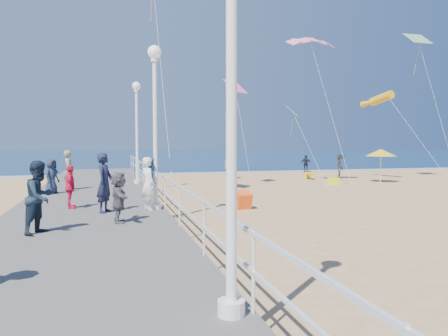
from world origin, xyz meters
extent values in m
plane|color=tan|center=(0.00, 0.00, 0.00)|extent=(160.00, 160.00, 0.00)
cube|color=#0C274A|center=(0.00, 65.00, 0.01)|extent=(160.00, 90.00, 0.05)
cube|color=silver|center=(0.00, 20.50, 0.03)|extent=(160.00, 1.20, 0.04)
cube|color=#66615D|center=(-7.50, 0.00, 0.20)|extent=(5.00, 44.00, 0.40)
cube|color=white|center=(-5.05, 0.00, 1.45)|extent=(0.05, 42.00, 0.06)
cube|color=white|center=(-5.05, 0.00, 0.95)|extent=(0.05, 42.00, 0.04)
cylinder|color=white|center=(-5.35, -9.00, 0.50)|extent=(0.36, 0.36, 0.20)
cylinder|color=white|center=(-5.35, -9.00, 2.85)|extent=(0.14, 0.14, 4.70)
cylinder|color=white|center=(-5.35, 0.00, 0.50)|extent=(0.36, 0.36, 0.20)
cylinder|color=white|center=(-5.35, 0.00, 2.85)|extent=(0.14, 0.14, 4.70)
sphere|color=white|center=(-5.35, 0.00, 5.50)|extent=(0.44, 0.44, 0.44)
cylinder|color=white|center=(-5.35, 9.00, 0.50)|extent=(0.36, 0.36, 0.20)
cylinder|color=white|center=(-5.35, 9.00, 2.85)|extent=(0.14, 0.14, 4.70)
sphere|color=white|center=(-5.35, 9.00, 5.50)|extent=(0.44, 0.44, 0.44)
imported|color=white|center=(-5.60, -0.12, 1.27)|extent=(0.59, 0.73, 1.73)
imported|color=#3382C2|center=(-5.45, 0.03, 1.68)|extent=(0.44, 0.50, 0.87)
imported|color=#161A31|center=(-6.96, -0.16, 1.34)|extent=(0.68, 0.81, 1.88)
imported|color=#E21C4A|center=(-8.08, 0.95, 1.13)|extent=(0.38, 0.86, 1.45)
imported|color=#1B283C|center=(-9.17, 5.47, 1.14)|extent=(0.79, 0.87, 1.48)
imported|color=#545459|center=(-6.58, -2.03, 1.10)|extent=(0.43, 1.31, 1.40)
imported|color=#827E59|center=(-8.59, 6.88, 1.31)|extent=(0.51, 0.71, 1.82)
imported|color=#182535|center=(-8.47, -2.97, 1.29)|extent=(1.02, 1.09, 1.78)
imported|color=slate|center=(9.14, 13.43, 0.84)|extent=(1.19, 1.24, 1.69)
imported|color=black|center=(9.29, 19.31, 0.73)|extent=(0.92, 0.73, 1.47)
imported|color=gray|center=(1.34, 14.85, 0.95)|extent=(0.94, 1.09, 1.89)
cube|color=red|center=(-1.78, 1.77, 0.30)|extent=(0.57, 0.73, 0.74)
cylinder|color=white|center=(9.84, 9.73, 0.90)|extent=(0.05, 0.05, 1.80)
cone|color=gold|center=(9.84, 9.73, 1.91)|extent=(1.90, 1.90, 0.45)
cube|color=#FFF51A|center=(6.50, 9.64, 0.20)|extent=(0.55, 0.55, 0.40)
cube|color=yellow|center=(7.14, 14.25, 0.20)|extent=(0.55, 0.55, 0.40)
cylinder|color=gold|center=(10.68, 11.02, 5.45)|extent=(1.07, 3.02, 1.15)
cube|color=#F85BA8|center=(0.30, 9.92, 5.76)|extent=(1.53, 1.47, 0.80)
cube|color=blue|center=(12.87, 10.40, 9.33)|extent=(1.48, 1.23, 0.86)
cube|color=#27B762|center=(4.29, 10.95, 4.50)|extent=(1.19, 1.27, 0.71)
camera|label=1|loc=(-6.87, -14.30, 2.66)|focal=35.00mm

